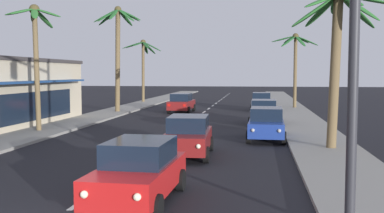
# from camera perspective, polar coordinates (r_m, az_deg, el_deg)

# --- Properties ---
(sidewalk_right) EXTENTS (3.20, 110.00, 0.14)m
(sidewalk_right) POSITION_cam_1_polar(r_m,az_deg,el_deg) (29.74, 14.05, -2.53)
(sidewalk_right) COLOR gray
(sidewalk_right) RESTS_ON ground
(sidewalk_left) EXTENTS (3.20, 110.00, 0.14)m
(sidewalk_left) POSITION_cam_1_polar(r_m,az_deg,el_deg) (32.12, -14.85, -2.06)
(sidewalk_left) COLOR gray
(sidewalk_left) RESTS_ON ground
(lane_markings) EXTENTS (4.28, 87.97, 0.01)m
(lane_markings) POSITION_cam_1_polar(r_m,az_deg,el_deg) (29.77, -0.17, -2.53)
(lane_markings) COLOR silver
(lane_markings) RESTS_ON ground
(sedan_lead_at_stop_bar) EXTENTS (2.06, 4.49, 1.68)m
(sedan_lead_at_stop_bar) POSITION_cam_1_polar(r_m,az_deg,el_deg) (12.55, -6.60, -7.94)
(sedan_lead_at_stop_bar) COLOR red
(sedan_lead_at_stop_bar) RESTS_ON ground
(sedan_third_in_queue) EXTENTS (2.09, 4.50, 1.68)m
(sedan_third_in_queue) POSITION_cam_1_polar(r_m,az_deg,el_deg) (19.33, -0.48, -3.64)
(sedan_third_in_queue) COLOR maroon
(sedan_third_in_queue) RESTS_ON ground
(sedan_oncoming_far) EXTENTS (2.05, 4.49, 1.68)m
(sedan_oncoming_far) POSITION_cam_1_polar(r_m,az_deg,el_deg) (40.55, -1.31, 0.46)
(sedan_oncoming_far) COLOR maroon
(sedan_oncoming_far) RESTS_ON ground
(sedan_parked_nearest_kerb) EXTENTS (2.03, 4.48, 1.68)m
(sedan_parked_nearest_kerb) POSITION_cam_1_polar(r_m,az_deg,el_deg) (24.24, 9.22, -2.10)
(sedan_parked_nearest_kerb) COLOR navy
(sedan_parked_nearest_kerb) RESTS_ON ground
(sedan_parked_mid_kerb) EXTENTS (2.02, 4.48, 1.68)m
(sedan_parked_mid_kerb) POSITION_cam_1_polar(r_m,az_deg,el_deg) (42.87, 8.63, 0.62)
(sedan_parked_mid_kerb) COLOR #4C515B
(sedan_parked_mid_kerb) RESTS_ON ground
(sedan_parked_far_kerb) EXTENTS (2.00, 4.47, 1.68)m
(sedan_parked_far_kerb) POSITION_cam_1_polar(r_m,az_deg,el_deg) (31.35, 8.90, -0.68)
(sedan_parked_far_kerb) COLOR black
(sedan_parked_far_kerb) RESTS_ON ground
(palm_left_second) EXTENTS (3.50, 3.27, 7.44)m
(palm_left_second) POSITION_cam_1_polar(r_m,az_deg,el_deg) (28.31, -18.91, 8.02)
(palm_left_second) COLOR brown
(palm_left_second) RESTS_ON ground
(palm_left_third) EXTENTS (4.36, 4.19, 9.25)m
(palm_left_third) POSITION_cam_1_polar(r_m,az_deg,el_deg) (40.65, -9.23, 8.31)
(palm_left_third) COLOR brown
(palm_left_third) RESTS_ON ground
(palm_left_farthest) EXTENTS (4.71, 4.68, 7.36)m
(palm_left_farthest) POSITION_cam_1_polar(r_m,az_deg,el_deg) (53.88, -6.13, 6.29)
(palm_left_farthest) COLOR brown
(palm_left_farthest) RESTS_ON ground
(palm_right_second) EXTENTS (4.60, 4.87, 7.19)m
(palm_right_second) POSITION_cam_1_polar(r_m,az_deg,el_deg) (21.46, 17.50, 8.20)
(palm_right_second) COLOR brown
(palm_right_second) RESTS_ON ground
(palm_right_farthest) EXTENTS (4.59, 4.28, 7.33)m
(palm_right_farthest) POSITION_cam_1_polar(r_m,az_deg,el_deg) (45.91, 12.71, 6.44)
(palm_right_farthest) COLOR brown
(palm_right_farthest) RESTS_ON ground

